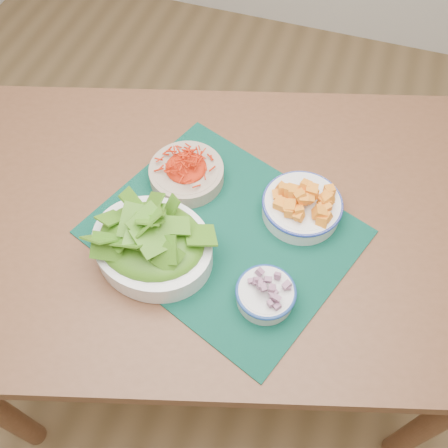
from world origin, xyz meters
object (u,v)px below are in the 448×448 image
Objects in this scene: table at (214,237)px; onion_bowl at (266,293)px; squash_bowl at (303,203)px; carrot_bowl at (186,171)px; lettuce_bowl at (151,239)px; placemat at (224,232)px.

table is 0.27m from onion_bowl.
squash_bowl reaches higher than onion_bowl.
carrot_bowl reaches higher than table.
onion_bowl reaches higher than table.
table is 6.25× the size of carrot_bowl.
lettuce_bowl is at bearing 173.81° from onion_bowl.
squash_bowl is (0.28, -0.01, 0.01)m from carrot_bowl.
carrot_bowl is at bearing 103.45° from lettuce_bowl.
squash_bowl reaches higher than placemat.
table is 0.23m from lettuce_bowl.
placemat is 0.17m from lettuce_bowl.
table is 0.24m from squash_bowl.
lettuce_bowl is at bearing -119.53° from placemat.
placemat is at bearing 135.07° from onion_bowl.
placemat is at bearing -145.88° from squash_bowl.
lettuce_bowl is (-0.27, -0.20, 0.02)m from squash_bowl.
carrot_bowl is at bearing 159.89° from placemat.
lettuce_bowl is 2.21× the size of onion_bowl.
table is at bearing -160.76° from squash_bowl.
table is at bearing 135.06° from onion_bowl.
lettuce_bowl reaches higher than placemat.
placemat reaches higher than table.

